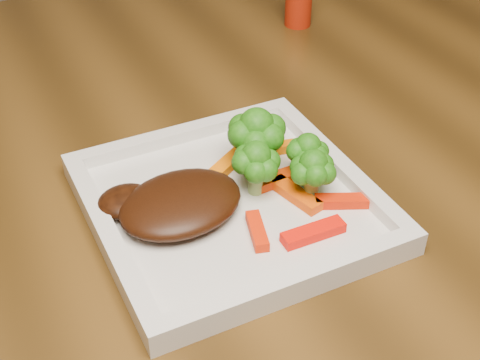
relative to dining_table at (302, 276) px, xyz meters
name	(u,v)px	position (x,y,z in m)	size (l,w,h in m)	color
floor	(306,329)	(0.13, 0.16, -0.38)	(4.00, 4.00, 0.01)	#472814
dining_table	(302,276)	(0.00, 0.00, 0.00)	(1.60, 0.90, 0.75)	#503412
plate	(231,207)	(-0.22, -0.20, 0.38)	(0.27, 0.27, 0.01)	white
steak	(181,203)	(-0.27, -0.19, 0.40)	(0.12, 0.10, 0.03)	#351608
broccoli_0	(256,142)	(-0.17, -0.16, 0.42)	(0.07, 0.07, 0.07)	#177213
broccoli_1	(308,152)	(-0.13, -0.19, 0.42)	(0.05, 0.05, 0.06)	#1D5E0F
broccoli_2	(313,174)	(-0.15, -0.22, 0.42)	(0.05, 0.05, 0.06)	#2B5C0F
broccoli_3	(256,167)	(-0.19, -0.19, 0.42)	(0.06, 0.06, 0.06)	#2E6A11
carrot_0	(313,232)	(-0.17, -0.27, 0.39)	(0.06, 0.02, 0.01)	#F81104
carrot_1	(343,201)	(-0.12, -0.25, 0.39)	(0.05, 0.01, 0.01)	red
carrot_2	(257,231)	(-0.22, -0.25, 0.39)	(0.05, 0.01, 0.01)	red
carrot_3	(298,145)	(-0.12, -0.14, 0.39)	(0.05, 0.01, 0.01)	orange
carrot_4	(227,164)	(-0.20, -0.14, 0.39)	(0.06, 0.02, 0.01)	orange
carrot_5	(296,195)	(-0.16, -0.22, 0.39)	(0.06, 0.02, 0.01)	#F14D03
carrot_6	(283,177)	(-0.16, -0.19, 0.39)	(0.06, 0.02, 0.01)	#C83203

